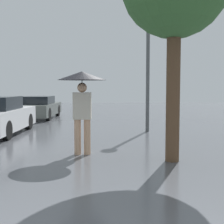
# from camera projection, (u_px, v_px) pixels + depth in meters

# --- Properties ---
(pedestrian) EXTENTS (1.11, 1.11, 1.90)m
(pedestrian) POSITION_uv_depth(u_px,v_px,m) (81.00, 88.00, 7.07)
(pedestrian) COLOR tan
(pedestrian) RESTS_ON ground_plane
(parked_car_farthest) EXTENTS (1.65, 4.09, 1.11)m
(parked_car_farthest) POSITION_uv_depth(u_px,v_px,m) (38.00, 108.00, 15.75)
(parked_car_farthest) COLOR #4C514C
(parked_car_farthest) RESTS_ON ground_plane
(street_lamp) EXTENTS (0.40, 0.40, 3.86)m
(street_lamp) POSITION_uv_depth(u_px,v_px,m) (147.00, 52.00, 10.77)
(street_lamp) COLOR #515456
(street_lamp) RESTS_ON ground_plane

